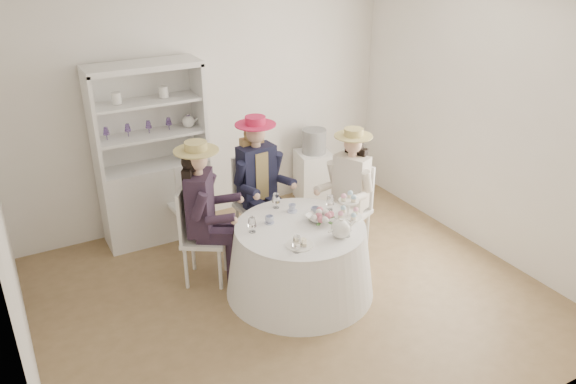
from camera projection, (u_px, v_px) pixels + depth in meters
ground at (293, 296)px, 5.32m from camera, size 4.50×4.50×0.00m
wall_back at (207, 105)px, 6.33m from camera, size 4.50×0.00×4.50m
wall_front at (468, 283)px, 3.16m from camera, size 4.50×0.00×4.50m
wall_left at (2, 226)px, 3.76m from camera, size 0.00×4.50×4.50m
wall_right at (485, 124)px, 5.73m from camera, size 0.00×4.50×4.50m
tea_table at (300, 259)px, 5.27m from camera, size 1.41×1.41×0.69m
hutch at (154, 179)px, 6.10m from camera, size 1.18×0.49×1.95m
side_table at (313, 176)px, 7.11m from camera, size 0.47×0.47×0.63m
hatbox at (314, 141)px, 6.91m from camera, size 0.37×0.37×0.30m
guest_left at (203, 205)px, 5.24m from camera, size 0.62×0.57×1.44m
guest_mid at (258, 176)px, 5.81m from camera, size 0.54×0.56×1.47m
guest_right at (350, 184)px, 5.78m from camera, size 0.57×0.52×1.37m
spare_chair at (191, 200)px, 5.97m from camera, size 0.44×0.44×1.00m
teacup_a at (269, 220)px, 5.17m from camera, size 0.10×0.10×0.06m
teacup_b at (292, 208)px, 5.38m from camera, size 0.07×0.07×0.07m
teacup_c at (315, 212)px, 5.31m from camera, size 0.09×0.09×0.07m
flower_bowl at (318, 219)px, 5.20m from camera, size 0.27×0.27×0.05m
flower_arrangement at (323, 216)px, 5.13m from camera, size 0.17×0.17×0.06m
table_teapot at (341, 229)px, 4.92m from camera, size 0.25×0.17×0.18m
sandwich_plate at (300, 244)px, 4.81m from camera, size 0.24×0.24×0.05m
cupcake_stand at (348, 209)px, 5.25m from camera, size 0.26×0.26×0.24m
stemware_set at (300, 219)px, 5.09m from camera, size 0.93×0.89×0.15m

